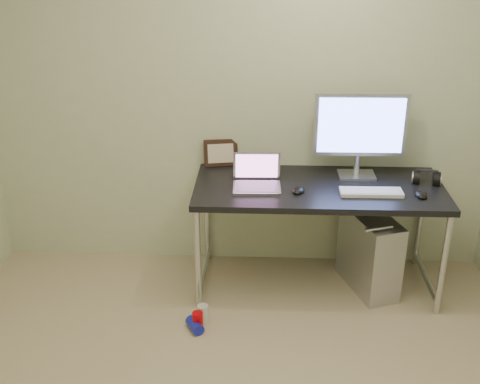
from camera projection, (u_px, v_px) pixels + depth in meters
name	position (u px, v px, depth m)	size (l,w,h in m)	color
wall_back	(239.00, 95.00, 4.04)	(3.50, 0.02, 2.50)	beige
desk	(319.00, 196.00, 3.94)	(1.62, 0.71, 0.75)	black
tower_computer	(369.00, 252.00, 4.08)	(0.39, 0.56, 0.57)	#B4B4B9
cable_a	(357.00, 214.00, 4.31)	(0.01, 0.01, 0.70)	black
cable_b	(370.00, 218.00, 4.30)	(0.01, 0.01, 0.72)	black
can_red	(198.00, 321.00, 3.71)	(0.07, 0.07, 0.12)	red
can_white	(203.00, 314.00, 3.77)	(0.07, 0.07, 0.13)	silver
can_blue	(195.00, 325.00, 3.71)	(0.07, 0.07, 0.13)	#1B21BC
laptop	(257.00, 179.00, 3.87)	(0.31, 0.26, 0.21)	silver
monitor	(360.00, 129.00, 3.92)	(0.61, 0.18, 0.57)	silver
keyboard	(371.00, 192.00, 3.78)	(0.39, 0.13, 0.02)	silver
mouse_right	(421.00, 193.00, 3.74)	(0.07, 0.12, 0.04)	black
mouse_left	(298.00, 189.00, 3.80)	(0.08, 0.12, 0.04)	black
headphones	(426.00, 178.00, 3.93)	(0.19, 0.11, 0.12)	black
picture_frame	(221.00, 153.00, 4.19)	(0.24, 0.03, 0.19)	black
webcam	(258.00, 159.00, 4.11)	(0.04, 0.03, 0.11)	silver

